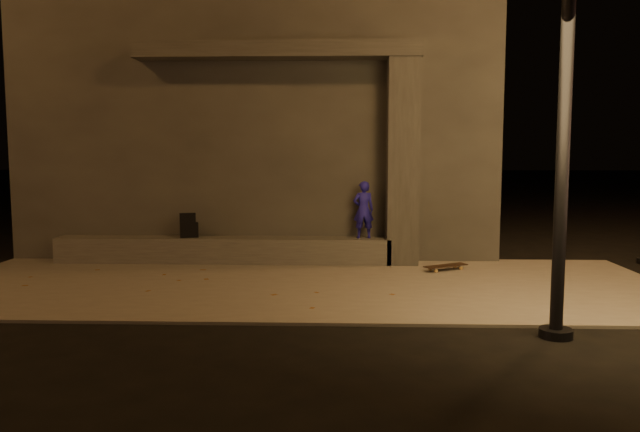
{
  "coord_description": "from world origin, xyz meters",
  "views": [
    {
      "loc": [
        0.63,
        -7.3,
        2.04
      ],
      "look_at": [
        0.31,
        2.0,
        1.07
      ],
      "focal_mm": 35.0,
      "sensor_mm": 36.0,
      "label": 1
    }
  ],
  "objects_px": {
    "skateboarder": "(363,210)",
    "skateboard": "(446,266)",
    "backpack": "(189,229)",
    "column": "(403,162)"
  },
  "relations": [
    {
      "from": "skateboarder",
      "to": "column",
      "type": "bearing_deg",
      "value": 172.99
    },
    {
      "from": "skateboarder",
      "to": "backpack",
      "type": "height_order",
      "value": "skateboarder"
    },
    {
      "from": "skateboarder",
      "to": "backpack",
      "type": "bearing_deg",
      "value": -7.01
    },
    {
      "from": "backpack",
      "to": "column",
      "type": "bearing_deg",
      "value": -16.31
    },
    {
      "from": "column",
      "to": "backpack",
      "type": "xyz_separation_m",
      "value": [
        -3.82,
        0.0,
        -1.2
      ]
    },
    {
      "from": "column",
      "to": "skateboarder",
      "type": "distance_m",
      "value": 1.08
    },
    {
      "from": "skateboarder",
      "to": "skateboard",
      "type": "relative_size",
      "value": 1.28
    },
    {
      "from": "skateboarder",
      "to": "skateboard",
      "type": "height_order",
      "value": "skateboarder"
    },
    {
      "from": "skateboard",
      "to": "backpack",
      "type": "bearing_deg",
      "value": 141.46
    },
    {
      "from": "skateboarder",
      "to": "backpack",
      "type": "relative_size",
      "value": 2.26
    }
  ]
}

